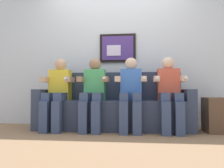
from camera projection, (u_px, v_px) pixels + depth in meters
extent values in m
plane|color=#8C6B4C|center=(111.00, 133.00, 3.21)|extent=(6.24, 6.24, 0.00)
cube|color=silver|center=(116.00, 51.00, 4.02)|extent=(4.80, 0.05, 2.60)
cube|color=black|center=(118.00, 48.00, 3.97)|extent=(0.63, 0.03, 0.50)
cube|color=#4C337F|center=(118.00, 48.00, 3.96)|extent=(0.55, 0.02, 0.42)
cube|color=silver|center=(114.00, 51.00, 3.95)|extent=(0.24, 0.02, 0.18)
cube|color=#333D56|center=(113.00, 115.00, 3.51)|extent=(2.12, 0.58, 0.45)
cube|color=#333D56|center=(114.00, 86.00, 3.74)|extent=(2.12, 0.14, 0.45)
cube|color=#333D56|center=(43.00, 109.00, 3.63)|extent=(0.14, 0.58, 0.62)
cube|color=#333D56|center=(188.00, 110.00, 3.38)|extent=(0.14, 0.58, 0.62)
cube|color=yellow|center=(60.00, 85.00, 3.61)|extent=(0.32, 0.20, 0.48)
sphere|color=tan|center=(60.00, 65.00, 3.62)|extent=(0.19, 0.19, 0.19)
cube|color=#38476B|center=(50.00, 97.00, 3.41)|extent=(0.12, 0.40, 0.12)
cube|color=#38476B|center=(62.00, 97.00, 3.39)|extent=(0.12, 0.40, 0.12)
cube|color=#38476B|center=(44.00, 117.00, 3.20)|extent=(0.12, 0.12, 0.45)
cube|color=#38476B|center=(57.00, 117.00, 3.18)|extent=(0.12, 0.12, 0.45)
cube|color=tan|center=(46.00, 80.00, 3.51)|extent=(0.08, 0.28, 0.08)
cube|color=tan|center=(70.00, 80.00, 3.47)|extent=(0.08, 0.28, 0.08)
cube|color=white|center=(66.00, 78.00, 3.31)|extent=(0.04, 0.13, 0.04)
cube|color=#4CB266|center=(95.00, 85.00, 3.54)|extent=(0.32, 0.20, 0.48)
sphere|color=#9E7556|center=(95.00, 64.00, 3.56)|extent=(0.19, 0.19, 0.19)
cube|color=#38476B|center=(87.00, 97.00, 3.35)|extent=(0.12, 0.40, 0.12)
cube|color=#38476B|center=(99.00, 97.00, 3.33)|extent=(0.12, 0.40, 0.12)
cube|color=#38476B|center=(83.00, 118.00, 3.14)|extent=(0.12, 0.12, 0.45)
cube|color=#38476B|center=(96.00, 118.00, 3.12)|extent=(0.12, 0.12, 0.45)
cube|color=#9E7556|center=(81.00, 80.00, 3.45)|extent=(0.08, 0.28, 0.08)
cube|color=#9E7556|center=(106.00, 79.00, 3.41)|extent=(0.08, 0.28, 0.08)
cube|color=white|center=(105.00, 78.00, 3.25)|extent=(0.04, 0.13, 0.04)
cube|color=#3F72CC|center=(131.00, 85.00, 3.48)|extent=(0.32, 0.20, 0.48)
sphere|color=beige|center=(131.00, 64.00, 3.49)|extent=(0.19, 0.19, 0.19)
cube|color=#38476B|center=(125.00, 97.00, 3.29)|extent=(0.12, 0.40, 0.12)
cube|color=#38476B|center=(137.00, 97.00, 3.27)|extent=(0.12, 0.40, 0.12)
cube|color=#38476B|center=(124.00, 118.00, 3.08)|extent=(0.12, 0.12, 0.45)
cube|color=#38476B|center=(137.00, 118.00, 3.06)|extent=(0.12, 0.12, 0.45)
cube|color=beige|center=(118.00, 79.00, 3.39)|extent=(0.08, 0.28, 0.08)
cube|color=beige|center=(144.00, 79.00, 3.34)|extent=(0.08, 0.28, 0.08)
cube|color=white|center=(144.00, 78.00, 3.19)|extent=(0.04, 0.13, 0.04)
cube|color=#D8593F|center=(168.00, 85.00, 3.42)|extent=(0.32, 0.20, 0.48)
sphere|color=beige|center=(168.00, 63.00, 3.43)|extent=(0.19, 0.19, 0.19)
cube|color=#38476B|center=(164.00, 97.00, 3.22)|extent=(0.12, 0.40, 0.12)
cube|color=#38476B|center=(177.00, 97.00, 3.20)|extent=(0.12, 0.40, 0.12)
cube|color=#38476B|center=(166.00, 119.00, 3.02)|extent=(0.12, 0.12, 0.45)
cube|color=#38476B|center=(180.00, 119.00, 3.00)|extent=(0.12, 0.12, 0.45)
cube|color=beige|center=(156.00, 79.00, 3.32)|extent=(0.08, 0.28, 0.08)
cube|color=beige|center=(183.00, 79.00, 3.28)|extent=(0.08, 0.28, 0.08)
cube|color=white|center=(185.00, 78.00, 3.12)|extent=(0.04, 0.13, 0.04)
cube|color=white|center=(157.00, 78.00, 3.17)|extent=(0.04, 0.10, 0.04)
cube|color=brown|center=(219.00, 115.00, 3.27)|extent=(0.40, 0.40, 0.50)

